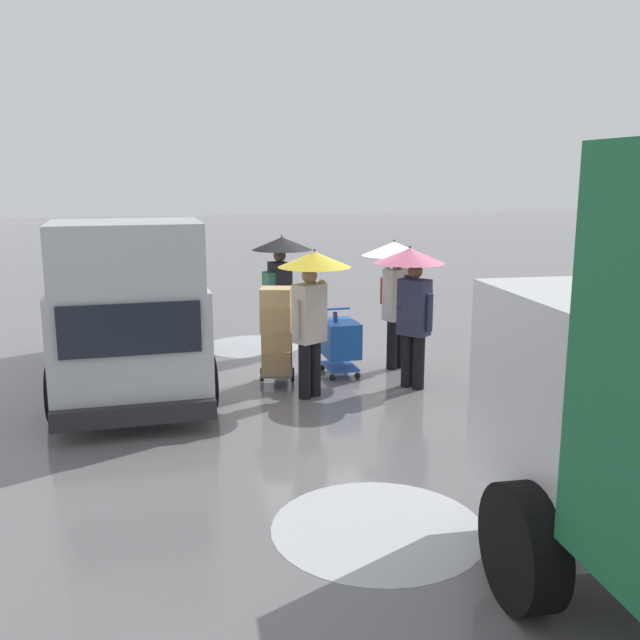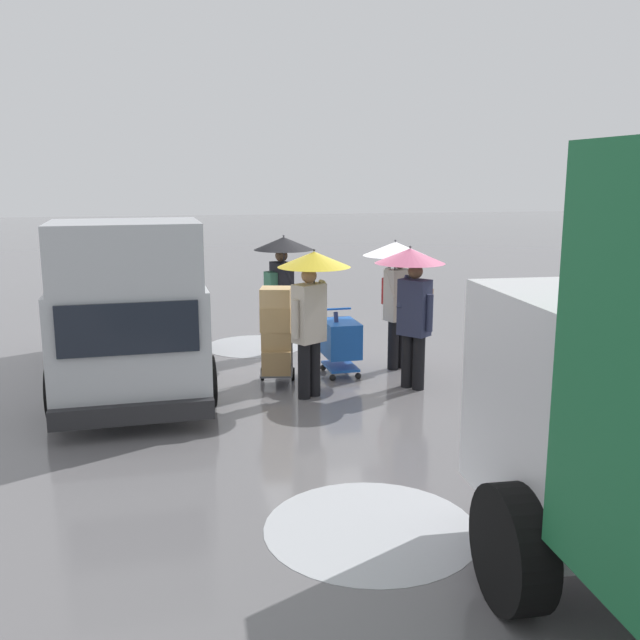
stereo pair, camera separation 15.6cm
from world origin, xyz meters
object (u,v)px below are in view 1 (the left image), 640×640
at_px(shopping_cart_vendor, 340,340).
at_px(hand_dolly_boxes, 276,334).
at_px(pedestrian_black_side, 412,285).
at_px(pedestrian_far_side, 395,275).
at_px(cargo_van_parked_right, 129,310).
at_px(pedestrian_white_side, 312,289).
at_px(pedestrian_pink_side, 281,268).

distance_m(shopping_cart_vendor, hand_dolly_boxes, 1.18).
xyz_separation_m(pedestrian_black_side, pedestrian_far_side, (-0.10, -1.06, 0.00)).
height_order(cargo_van_parked_right, pedestrian_white_side, cargo_van_parked_right).
height_order(hand_dolly_boxes, pedestrian_pink_side, pedestrian_pink_side).
distance_m(hand_dolly_boxes, pedestrian_white_side, 1.09).
relative_size(shopping_cart_vendor, pedestrian_white_side, 0.49).
height_order(shopping_cart_vendor, pedestrian_black_side, pedestrian_black_side).
bearing_deg(pedestrian_pink_side, hand_dolly_boxes, 78.34).
distance_m(pedestrian_white_side, pedestrian_far_side, 2.02).
bearing_deg(shopping_cart_vendor, pedestrian_black_side, 134.99).
bearing_deg(cargo_van_parked_right, pedestrian_pink_side, -152.21).
distance_m(cargo_van_parked_right, pedestrian_white_side, 2.84).
distance_m(shopping_cart_vendor, pedestrian_far_side, 1.41).
xyz_separation_m(pedestrian_black_side, pedestrian_white_side, (1.54, 0.13, 0.01)).
distance_m(shopping_cart_vendor, pedestrian_pink_side, 1.90).
bearing_deg(hand_dolly_boxes, pedestrian_white_side, 124.38).
bearing_deg(cargo_van_parked_right, pedestrian_black_side, 166.39).
distance_m(pedestrian_black_side, pedestrian_white_side, 1.54).
distance_m(pedestrian_black_side, pedestrian_far_side, 1.07).
bearing_deg(pedestrian_white_side, pedestrian_pink_side, -88.84).
bearing_deg(hand_dolly_boxes, pedestrian_black_side, 165.92).
relative_size(cargo_van_parked_right, pedestrian_far_side, 2.53).
xyz_separation_m(cargo_van_parked_right, hand_dolly_boxes, (-2.14, 0.50, -0.37)).
bearing_deg(pedestrian_far_side, pedestrian_white_side, 36.21).
bearing_deg(pedestrian_white_side, shopping_cart_vendor, -123.07).
relative_size(pedestrian_white_side, pedestrian_far_side, 1.00).
xyz_separation_m(hand_dolly_boxes, pedestrian_white_side, (-0.43, 0.62, 0.78)).
distance_m(pedestrian_pink_side, pedestrian_black_side, 2.81).
bearing_deg(pedestrian_far_side, shopping_cart_vendor, 10.69).
relative_size(pedestrian_pink_side, pedestrian_far_side, 1.00).
distance_m(shopping_cart_vendor, pedestrian_black_side, 1.60).
height_order(pedestrian_pink_side, pedestrian_far_side, same).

